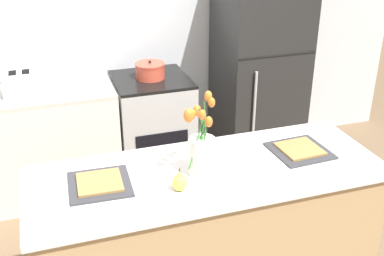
% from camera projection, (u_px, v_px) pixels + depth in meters
% --- Properties ---
extents(back_wall, '(5.20, 0.08, 2.70)m').
position_uv_depth(back_wall, '(125.00, 11.00, 3.96)').
color(back_wall, silver).
rests_on(back_wall, ground_plane).
extents(kitchen_island, '(1.80, 0.66, 0.96)m').
position_uv_depth(kitchen_island, '(206.00, 245.00, 2.62)').
color(kitchen_island, tan).
rests_on(kitchen_island, ground_plane).
extents(back_counter, '(1.68, 0.60, 0.89)m').
position_uv_depth(back_counter, '(7.00, 149.00, 3.71)').
color(back_counter, silver).
rests_on(back_counter, ground_plane).
extents(stove_range, '(0.60, 0.61, 0.89)m').
position_uv_depth(stove_range, '(153.00, 129.00, 4.04)').
color(stove_range, '#B2B5B7').
rests_on(stove_range, ground_plane).
extents(refrigerator, '(0.68, 0.67, 1.75)m').
position_uv_depth(refrigerator, '(259.00, 68.00, 4.12)').
color(refrigerator, black).
rests_on(refrigerator, ground_plane).
extents(flower_vase, '(0.17, 0.14, 0.42)m').
position_uv_depth(flower_vase, '(202.00, 150.00, 2.32)').
color(flower_vase, silver).
rests_on(flower_vase, kitchen_island).
extents(pear_figurine, '(0.07, 0.07, 0.12)m').
position_uv_depth(pear_figurine, '(180.00, 182.00, 2.23)').
color(pear_figurine, '#E5CC4C').
rests_on(pear_figurine, kitchen_island).
extents(plate_setting_left, '(0.30, 0.30, 0.02)m').
position_uv_depth(plate_setting_left, '(100.00, 183.00, 2.28)').
color(plate_setting_left, '#333338').
rests_on(plate_setting_left, kitchen_island).
extents(plate_setting_right, '(0.30, 0.30, 0.02)m').
position_uv_depth(plate_setting_right, '(300.00, 150.00, 2.59)').
color(plate_setting_right, '#333338').
rests_on(plate_setting_right, kitchen_island).
extents(toaster, '(0.28, 0.18, 0.17)m').
position_uv_depth(toaster, '(21.00, 83.00, 3.49)').
color(toaster, '#B7BABC').
rests_on(toaster, back_counter).
extents(cooking_pot, '(0.24, 0.24, 0.15)m').
position_uv_depth(cooking_pot, '(150.00, 71.00, 3.82)').
color(cooking_pot, '#CC4C38').
rests_on(cooking_pot, stove_range).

